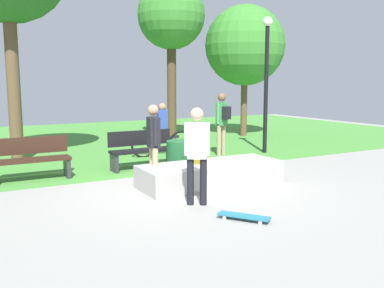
% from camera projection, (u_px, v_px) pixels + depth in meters
% --- Properties ---
extents(ground_plane, '(28.00, 28.00, 0.00)m').
position_uv_depth(ground_plane, '(183.00, 185.00, 8.64)').
color(ground_plane, gray).
extents(grass_lawn, '(26.60, 12.82, 0.01)m').
position_uv_depth(grass_lawn, '(84.00, 140.00, 15.22)').
color(grass_lawn, '#478C38').
rests_on(grass_lawn, ground_plane).
extents(concrete_ledge, '(2.93, 1.07, 0.45)m').
position_uv_depth(concrete_ledge, '(211.00, 174.00, 8.67)').
color(concrete_ledge, '#A8A59E').
rests_on(concrete_ledge, ground_plane).
extents(backpack_on_ledge, '(0.33, 0.34, 0.32)m').
position_uv_depth(backpack_on_ledge, '(196.00, 156.00, 8.57)').
color(backpack_on_ledge, olive).
rests_on(backpack_on_ledge, concrete_ledge).
extents(skater_performing_trick, '(0.38, 0.34, 1.65)m').
position_uv_depth(skater_performing_trick, '(197.00, 149.00, 7.15)').
color(skater_performing_trick, black).
rests_on(skater_performing_trick, ground_plane).
extents(skater_watching, '(0.24, 0.43, 1.63)m').
position_uv_depth(skater_watching, '(153.00, 139.00, 8.45)').
color(skater_watching, tan).
rests_on(skater_watching, ground_plane).
extents(skateboard_by_ledge, '(0.63, 0.76, 0.08)m').
position_uv_depth(skateboard_by_ledge, '(244.00, 216.00, 6.45)').
color(skateboard_by_ledge, teal).
rests_on(skateboard_by_ledge, ground_plane).
extents(skateboard_spare, '(0.79, 0.58, 0.08)m').
position_uv_depth(skateboard_spare, '(242.00, 169.00, 9.92)').
color(skateboard_spare, '#A5262D').
rests_on(skateboard_spare, ground_plane).
extents(park_bench_near_path, '(1.60, 0.47, 0.91)m').
position_uv_depth(park_bench_near_path, '(30.00, 158.00, 9.01)').
color(park_bench_near_path, '#331E14').
rests_on(park_bench_near_path, ground_plane).
extents(park_bench_far_left, '(1.61, 0.50, 0.91)m').
position_uv_depth(park_bench_far_left, '(142.00, 149.00, 10.25)').
color(park_bench_far_left, black).
rests_on(park_bench_far_left, ground_plane).
extents(tree_broad_elm, '(2.40, 2.40, 5.60)m').
position_uv_depth(tree_broad_elm, '(171.00, 17.00, 15.11)').
color(tree_broad_elm, '#4C3823').
rests_on(tree_broad_elm, grass_lawn).
extents(tree_slender_maple, '(3.00, 3.00, 4.92)m').
position_uv_depth(tree_slender_maple, '(245.00, 46.00, 16.03)').
color(tree_slender_maple, brown).
rests_on(tree_slender_maple, grass_lawn).
extents(lamp_post, '(0.28, 0.28, 3.90)m').
position_uv_depth(lamp_post, '(266.00, 71.00, 12.27)').
color(lamp_post, black).
rests_on(lamp_post, ground_plane).
extents(trash_bin, '(0.58, 0.58, 0.76)m').
position_uv_depth(trash_bin, '(179.00, 157.00, 9.65)').
color(trash_bin, '#1E592D').
rests_on(trash_bin, ground_plane).
extents(pedestrian_with_backpack, '(0.41, 0.42, 1.77)m').
position_uv_depth(pedestrian_with_backpack, '(222.00, 118.00, 11.99)').
color(pedestrian_with_backpack, tan).
rests_on(pedestrian_with_backpack, ground_plane).
extents(cyclist_on_bicycle, '(1.82, 0.26, 1.52)m').
position_uv_depth(cyclist_on_bicycle, '(162.00, 134.00, 11.99)').
color(cyclist_on_bicycle, black).
rests_on(cyclist_on_bicycle, ground_plane).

